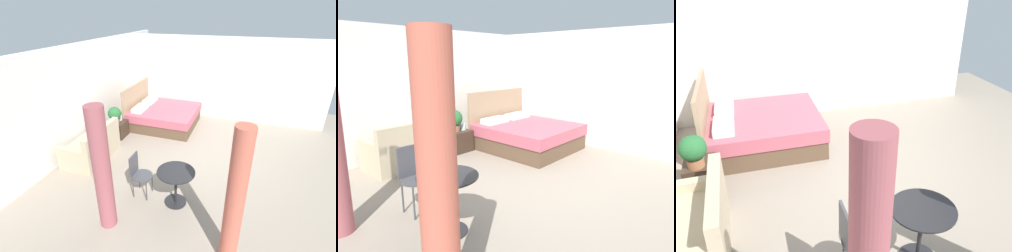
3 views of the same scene
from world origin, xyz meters
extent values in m
cube|color=gray|center=(0.00, 0.00, -0.01)|extent=(8.56, 9.41, 0.02)
cube|color=silver|center=(2.78, 0.00, 1.32)|extent=(0.12, 6.41, 2.64)
cube|color=brown|center=(1.58, 1.50, 0.16)|extent=(1.79, 1.91, 0.33)
cube|color=#B25160|center=(1.58, 1.50, 0.45)|extent=(1.83, 1.95, 0.24)
cube|color=#997F60|center=(1.58, 2.48, 0.63)|extent=(1.84, 0.07, 1.26)
cube|color=silver|center=(1.19, 2.17, 0.63)|extent=(0.64, 0.32, 0.12)
cube|color=silver|center=(1.97, 2.17, 0.63)|extent=(0.64, 0.32, 0.12)
cube|color=tan|center=(-0.85, 2.58, 0.22)|extent=(1.41, 0.87, 0.45)
cube|color=tan|center=(-0.85, 2.22, 0.66)|extent=(1.40, 0.16, 0.43)
cube|color=tan|center=(-0.23, 2.59, 0.52)|extent=(0.15, 0.85, 0.14)
cube|color=#38281E|center=(0.41, 2.52, 0.23)|extent=(0.49, 0.43, 0.46)
cylinder|color=#935B3D|center=(0.31, 2.54, 0.53)|extent=(0.23, 0.23, 0.13)
sphere|color=#235B2D|center=(0.31, 2.54, 0.75)|extent=(0.37, 0.37, 0.37)
cylinder|color=silver|center=(0.53, 2.53, 0.53)|extent=(0.14, 0.14, 0.14)
cylinder|color=black|center=(-1.67, 0.14, 0.34)|extent=(0.05, 0.05, 0.69)
cylinder|color=black|center=(-1.67, 0.14, 0.70)|extent=(0.70, 0.70, 0.02)
cylinder|color=#3F3F44|center=(-1.52, 0.68, 0.22)|extent=(0.02, 0.02, 0.44)
cylinder|color=#3F3F44|center=(-1.52, 0.96, 0.22)|extent=(0.02, 0.02, 0.44)
cylinder|color=#3F3F44|center=(-1.66, 0.82, 0.45)|extent=(0.41, 0.41, 0.02)
cube|color=#3F3F44|center=(-1.66, 0.99, 0.68)|extent=(0.32, 0.03, 0.42)
camera|label=1|loc=(-5.19, -0.92, 3.38)|focal=26.32mm
camera|label=2|loc=(-3.54, -2.44, 1.99)|focal=31.50mm
camera|label=3|loc=(-4.15, 1.76, 3.05)|focal=36.63mm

